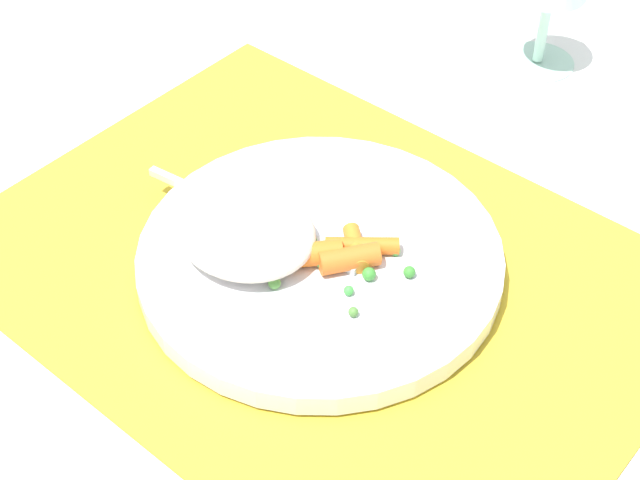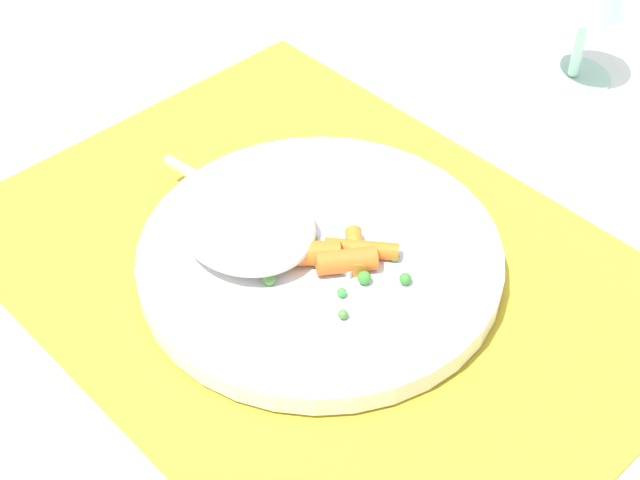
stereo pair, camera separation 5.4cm
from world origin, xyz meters
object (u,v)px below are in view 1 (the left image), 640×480
(rice_mound, at_px, (246,231))
(carrot_portion, at_px, (342,253))
(plate, at_px, (320,258))
(fork, at_px, (274,226))

(rice_mound, bearing_deg, carrot_portion, 27.77)
(plate, height_order, fork, fork)
(rice_mound, height_order, fork, rice_mound)
(rice_mound, xyz_separation_m, fork, (0.00, 0.03, -0.01))
(rice_mound, distance_m, fork, 0.03)
(fork, bearing_deg, rice_mound, -96.23)
(plate, xyz_separation_m, rice_mound, (-0.04, -0.03, 0.02))
(plate, distance_m, carrot_portion, 0.03)
(carrot_portion, bearing_deg, rice_mound, -152.23)
(carrot_portion, bearing_deg, fork, -173.58)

